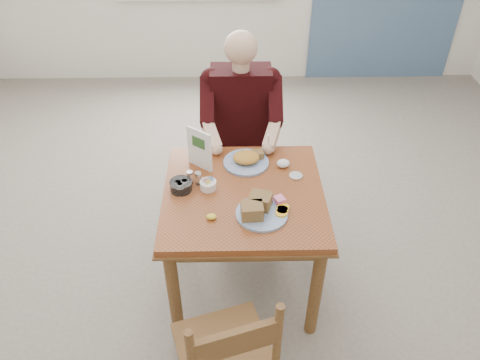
{
  "coord_description": "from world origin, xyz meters",
  "views": [
    {
      "loc": [
        -0.06,
        -2.02,
        2.43
      ],
      "look_at": [
        -0.02,
        0.0,
        0.83
      ],
      "focal_mm": 35.0,
      "sensor_mm": 36.0,
      "label": 1
    }
  ],
  "objects_px": {
    "chair_near": "(227,357)",
    "diner": "(241,118)",
    "far_plate": "(247,159)",
    "table": "(244,206)",
    "chair_far": "(241,151)",
    "near_plate": "(260,209)"
  },
  "relations": [
    {
      "from": "table",
      "to": "near_plate",
      "type": "bearing_deg",
      "value": -66.18
    },
    {
      "from": "chair_near",
      "to": "diner",
      "type": "bearing_deg",
      "value": 86.52
    },
    {
      "from": "chair_far",
      "to": "chair_near",
      "type": "relative_size",
      "value": 1.0
    },
    {
      "from": "far_plate",
      "to": "diner",
      "type": "bearing_deg",
      "value": 93.48
    },
    {
      "from": "table",
      "to": "chair_near",
      "type": "xyz_separation_m",
      "value": [
        -0.09,
        -0.85,
        -0.16
      ]
    },
    {
      "from": "near_plate",
      "to": "diner",
      "type": "bearing_deg",
      "value": 95.21
    },
    {
      "from": "diner",
      "to": "chair_far",
      "type": "bearing_deg",
      "value": 90.01
    },
    {
      "from": "chair_near",
      "to": "far_plate",
      "type": "distance_m",
      "value": 1.17
    },
    {
      "from": "near_plate",
      "to": "chair_near",
      "type": "bearing_deg",
      "value": -104.77
    },
    {
      "from": "near_plate",
      "to": "table",
      "type": "bearing_deg",
      "value": 113.82
    },
    {
      "from": "diner",
      "to": "far_plate",
      "type": "height_order",
      "value": "diner"
    },
    {
      "from": "far_plate",
      "to": "table",
      "type": "bearing_deg",
      "value": -95.59
    },
    {
      "from": "table",
      "to": "far_plate",
      "type": "distance_m",
      "value": 0.31
    },
    {
      "from": "chair_near",
      "to": "diner",
      "type": "height_order",
      "value": "diner"
    },
    {
      "from": "chair_near",
      "to": "far_plate",
      "type": "relative_size",
      "value": 2.77
    },
    {
      "from": "chair_near",
      "to": "near_plate",
      "type": "height_order",
      "value": "chair_near"
    },
    {
      "from": "table",
      "to": "far_plate",
      "type": "xyz_separation_m",
      "value": [
        0.03,
        0.27,
        0.14
      ]
    },
    {
      "from": "chair_far",
      "to": "far_plate",
      "type": "height_order",
      "value": "chair_far"
    },
    {
      "from": "near_plate",
      "to": "far_plate",
      "type": "distance_m",
      "value": 0.46
    },
    {
      "from": "chair_near",
      "to": "near_plate",
      "type": "distance_m",
      "value": 0.76
    },
    {
      "from": "chair_far",
      "to": "chair_near",
      "type": "height_order",
      "value": "same"
    },
    {
      "from": "table",
      "to": "chair_far",
      "type": "distance_m",
      "value": 0.81
    }
  ]
}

